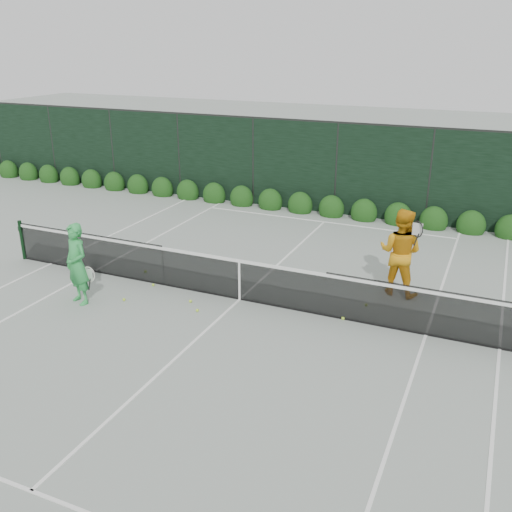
% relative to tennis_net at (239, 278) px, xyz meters
% --- Properties ---
extents(ground, '(80.00, 80.00, 0.00)m').
position_rel_tennis_net_xyz_m(ground, '(0.02, 0.00, -0.53)').
color(ground, gray).
rests_on(ground, ground).
extents(tennis_net, '(12.90, 0.10, 1.07)m').
position_rel_tennis_net_xyz_m(tennis_net, '(0.00, 0.00, 0.00)').
color(tennis_net, black).
rests_on(tennis_net, ground).
extents(player_woman, '(0.78, 0.64, 1.84)m').
position_rel_tennis_net_xyz_m(player_woman, '(-3.18, -1.55, 0.39)').
color(player_woman, green).
rests_on(player_woman, ground).
extents(player_man, '(1.10, 0.91, 2.04)m').
position_rel_tennis_net_xyz_m(player_man, '(3.21, 1.80, 0.49)').
color(player_man, orange).
rests_on(player_man, ground).
extents(court_lines, '(11.03, 23.83, 0.01)m').
position_rel_tennis_net_xyz_m(court_lines, '(0.02, 0.00, -0.53)').
color(court_lines, white).
rests_on(court_lines, ground).
extents(windscreen_fence, '(32.00, 21.07, 3.06)m').
position_rel_tennis_net_xyz_m(windscreen_fence, '(0.02, -2.71, 0.98)').
color(windscreen_fence, black).
rests_on(windscreen_fence, ground).
extents(hedge_row, '(31.66, 0.65, 0.94)m').
position_rel_tennis_net_xyz_m(hedge_row, '(0.02, 7.15, -0.30)').
color(hedge_row, '#14390F').
rests_on(hedge_row, ground).
extents(tennis_balls, '(5.65, 2.00, 0.07)m').
position_rel_tennis_net_xyz_m(tennis_balls, '(-0.53, -0.21, -0.50)').
color(tennis_balls, '#B8E633').
rests_on(tennis_balls, ground).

